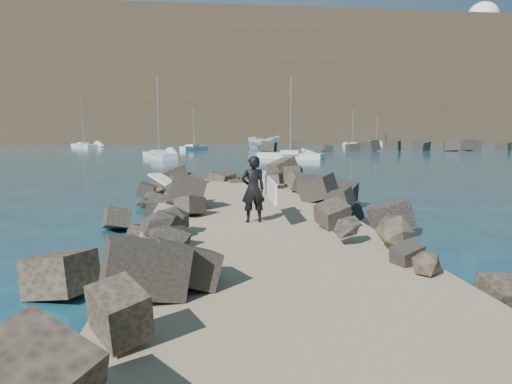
{
  "coord_description": "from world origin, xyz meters",
  "views": [
    {
      "loc": [
        -1.41,
        -13.14,
        3.16
      ],
      "look_at": [
        0.0,
        -1.0,
        1.5
      ],
      "focal_mm": 32.0,
      "sensor_mm": 36.0,
      "label": 1
    }
  ],
  "objects_px": {
    "surfboard_resting": "(168,186)",
    "radome": "(483,23)",
    "sailboat_f": "(376,143)",
    "surfer_with_board": "(255,189)",
    "boat_imported": "(264,142)"
  },
  "relations": [
    {
      "from": "surfer_with_board",
      "to": "radome",
      "type": "distance_m",
      "value": 187.2
    },
    {
      "from": "surfboard_resting",
      "to": "boat_imported",
      "type": "relative_size",
      "value": 0.41
    },
    {
      "from": "sailboat_f",
      "to": "surfer_with_board",
      "type": "bearing_deg",
      "value": -113.34
    },
    {
      "from": "radome",
      "to": "sailboat_f",
      "type": "relative_size",
      "value": 2.69
    },
    {
      "from": "surfboard_resting",
      "to": "radome",
      "type": "distance_m",
      "value": 184.66
    },
    {
      "from": "surfboard_resting",
      "to": "sailboat_f",
      "type": "xyz_separation_m",
      "value": [
        40.05,
        81.12,
        -0.69
      ]
    },
    {
      "from": "boat_imported",
      "to": "surfer_with_board",
      "type": "height_order",
      "value": "surfer_with_board"
    },
    {
      "from": "boat_imported",
      "to": "sailboat_f",
      "type": "distance_m",
      "value": 33.77
    },
    {
      "from": "surfboard_resting",
      "to": "sailboat_f",
      "type": "height_order",
      "value": "sailboat_f"
    },
    {
      "from": "surfer_with_board",
      "to": "boat_imported",
      "type": "bearing_deg",
      "value": 82.18
    },
    {
      "from": "boat_imported",
      "to": "sailboat_f",
      "type": "relative_size",
      "value": 0.86
    },
    {
      "from": "boat_imported",
      "to": "radome",
      "type": "height_order",
      "value": "radome"
    },
    {
      "from": "boat_imported",
      "to": "radome",
      "type": "distance_m",
      "value": 131.79
    },
    {
      "from": "surfer_with_board",
      "to": "radome",
      "type": "height_order",
      "value": "radome"
    },
    {
      "from": "surfboard_resting",
      "to": "radome",
      "type": "xyz_separation_m",
      "value": [
        104.7,
        146.36,
        41.41
      ]
    }
  ]
}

